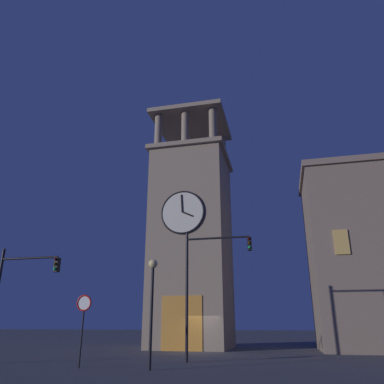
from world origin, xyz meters
TOP-DOWN VIEW (x-y plane):
  - ground_plane at (0.00, 0.00)m, footprint 200.00×200.00m
  - clocktower at (1.70, -4.70)m, footprint 7.00×7.59m
  - traffic_signal_near at (-1.80, 6.86)m, footprint 3.83×0.41m
  - traffic_signal_mid at (7.88, 10.14)m, footprint 3.62×0.41m
  - street_lamp at (-0.00, 10.74)m, footprint 0.44×0.44m
  - no_horn_sign at (3.42, 10.81)m, footprint 0.78×0.14m

SIDE VIEW (x-z plane):
  - ground_plane at x=0.00m, z-range 0.00..0.00m
  - no_horn_sign at x=3.42m, z-range 0.94..4.22m
  - street_lamp at x=0.00m, z-range 0.99..5.87m
  - traffic_signal_mid at x=7.88m, z-range 0.90..6.80m
  - traffic_signal_near at x=-1.80m, z-range 1.13..8.12m
  - clocktower at x=1.70m, z-range -2.63..20.91m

